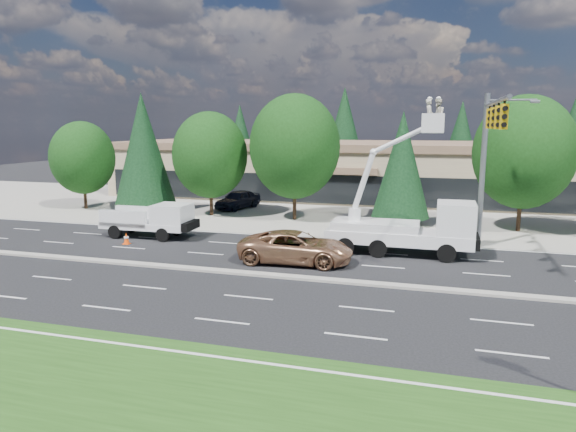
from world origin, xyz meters
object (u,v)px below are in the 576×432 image
(utility_pickup, at_px, (153,223))
(minivan, at_px, (296,247))
(bucket_truck, at_px, (410,223))
(signal_mast, at_px, (488,147))

(utility_pickup, distance_m, minivan, 11.09)
(bucket_truck, height_order, minivan, bucket_truck)
(signal_mast, distance_m, minivan, 11.70)
(bucket_truck, distance_m, minivan, 6.71)
(bucket_truck, xyz_separation_m, minivan, (-5.70, -3.40, -0.99))
(minivan, bearing_deg, utility_pickup, 69.41)
(signal_mast, height_order, utility_pickup, signal_mast)
(minivan, bearing_deg, signal_mast, -68.79)
(utility_pickup, bearing_deg, bucket_truck, -1.21)
(minivan, bearing_deg, bucket_truck, -61.89)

